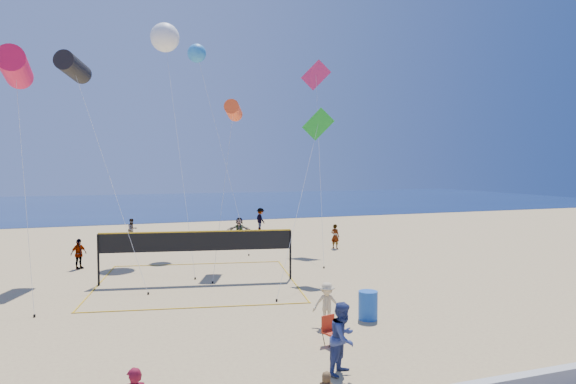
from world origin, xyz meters
name	(u,v)px	position (x,y,z in m)	size (l,w,h in m)	color
ground	(270,380)	(0.00, 0.00, 0.00)	(120.00, 120.00, 0.00)	tan
ocean	(135,204)	(0.00, 62.00, 0.01)	(140.00, 50.00, 0.03)	navy
bystander_a	(343,338)	(1.93, -0.20, 0.94)	(0.92, 0.71, 1.88)	navy
bystander_b	(327,304)	(3.14, 3.56, 0.74)	(0.96, 0.55, 1.49)	#D2BC8C
far_person_0	(79,254)	(-5.23, 16.73, 0.80)	(0.93, 0.39, 1.59)	gray
far_person_1	(239,230)	(4.95, 22.64, 0.90)	(1.66, 0.53, 1.79)	gray
far_person_2	(335,236)	(10.27, 18.21, 0.80)	(0.59, 0.38, 1.61)	gray
far_person_3	(132,229)	(-2.06, 26.69, 0.78)	(0.76, 0.59, 1.56)	gray
far_person_4	(261,219)	(8.37, 28.90, 0.93)	(1.21, 0.69, 1.87)	gray
camp_chair	(330,329)	(2.50, 1.86, 0.50)	(0.57, 0.68, 0.98)	#B72B14
trash_barrel	(368,305)	(4.81, 3.74, 0.51)	(0.67, 0.67, 1.01)	blue
volleyball_net	(197,247)	(0.12, 11.56, 1.65)	(10.47, 10.35, 2.40)	black
kite_0	(15,68)	(-7.27, 11.79, 9.47)	(1.55, 5.17, 10.21)	#DD1143
kite_1	(73,67)	(-5.26, 15.98, 10.35)	(3.96, 7.37, 11.02)	black
kite_2	(233,111)	(2.84, 15.50, 8.44)	(2.86, 5.52, 8.98)	#FF5020
kite_4	(316,132)	(6.08, 11.49, 7.11)	(4.50, 5.16, 8.34)	green
kite_5	(316,82)	(9.54, 19.74, 11.00)	(3.65, 8.05, 12.54)	#BC225E
kite_6	(165,38)	(-0.19, 20.89, 13.38)	(2.25, 9.89, 14.28)	white
kite_7	(197,53)	(1.97, 21.93, 12.78)	(2.98, 5.11, 13.40)	#2A82D6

